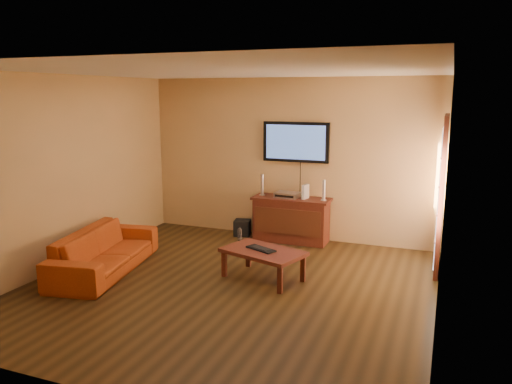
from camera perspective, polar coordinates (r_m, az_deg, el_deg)
The scene contains 14 objects.
ground_plane at distance 6.51m, azimuth -3.16°, elevation -10.79°, with size 5.00×5.00×0.00m, color black.
room_walls at distance 6.65m, azimuth -1.08°, elevation 4.74°, with size 5.00×5.00×5.00m.
french_door at distance 7.32m, azimuth 20.42°, elevation -0.43°, with size 0.07×1.02×2.22m.
media_console at distance 8.35m, azimuth 4.04°, elevation -3.13°, with size 1.29×0.49×0.74m.
television at distance 8.33m, azimuth 4.58°, elevation 5.71°, with size 1.13×0.08×0.67m.
coffee_table at distance 6.65m, azimuth 0.82°, elevation -7.08°, with size 1.19×0.92×0.40m.
sofa at distance 7.25m, azimuth -16.94°, elevation -5.69°, with size 1.99×0.58×0.78m, color #A83F12.
speaker_left at distance 8.42m, azimuth 0.71°, elevation 0.73°, with size 0.10×0.10×0.36m.
speaker_right at distance 8.08m, azimuth 7.76°, elevation 0.11°, with size 0.09×0.09×0.34m.
av_receiver at distance 8.28m, azimuth 3.60°, elevation -0.32°, with size 0.38×0.27×0.09m, color silver.
game_console at distance 8.18m, azimuth 5.67°, elevation 0.03°, with size 0.05×0.17×0.24m, color white.
subwoofer at distance 8.73m, azimuth -1.58°, elevation -4.09°, with size 0.27×0.27×0.27m, color black.
bottle at distance 8.44m, azimuth -1.87°, elevation -4.84°, with size 0.08×0.08×0.23m.
keyboard at distance 6.65m, azimuth 0.57°, elevation -6.51°, with size 0.45×0.32×0.03m.
Camera 1 is at (2.52, -5.49, 2.43)m, focal length 35.00 mm.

